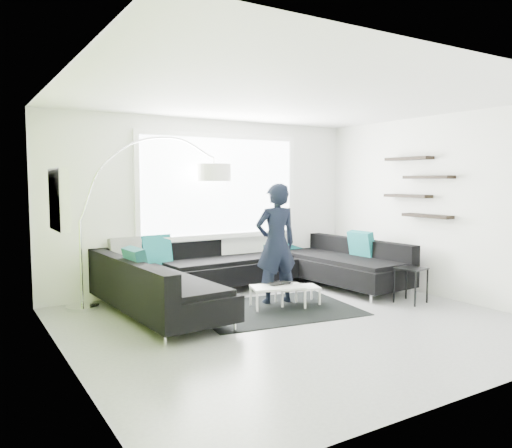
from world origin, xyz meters
The scene contains 9 objects.
ground centered at (0.00, 0.00, 0.00)m, with size 5.50×5.50×0.00m, color gray.
room_shell centered at (0.04, 0.21, 1.81)m, with size 5.54×5.04×2.82m.
sectional_sofa centered at (0.26, 1.38, 0.41)m, with size 4.48×2.96×0.93m.
rug centered at (0.13, 0.68, 0.01)m, with size 2.18×1.59×0.01m, color black.
coffee_table centered at (0.40, 0.76, 0.15)m, with size 0.95×0.55×0.31m, color white.
arc_lamp centered at (-2.16, 2.13, 1.23)m, with size 2.30×0.84×2.45m, color silver, non-canonical shape.
side_table centered at (2.05, -0.03, 0.26)m, with size 0.38×0.38×0.52m, color black.
person centered at (0.35, 1.00, 0.88)m, with size 0.69×0.50×1.76m, color black.
laptop centered at (0.32, 0.78, 0.32)m, with size 0.39×0.27×0.03m, color black.
Camera 1 is at (-3.67, -5.00, 1.80)m, focal length 35.00 mm.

